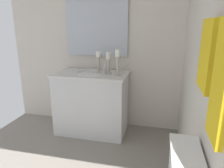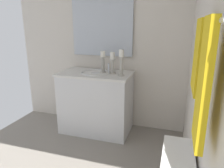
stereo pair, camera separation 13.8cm
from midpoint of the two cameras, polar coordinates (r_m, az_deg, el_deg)
The scene contains 12 objects.
floor at distance 2.53m, azimuth -11.64°, elevation -21.10°, with size 2.41×2.59×0.02m, color gray.
wall_back at distance 1.78m, azimuth 25.41°, elevation 5.60°, with size 2.41×0.04×2.45m, color silver.
wall_left at distance 3.14m, azimuth -2.14°, elevation 10.85°, with size 0.04×2.59×2.45m, color silver.
vanity_cabinet at distance 2.99m, azimuth -3.03°, elevation -4.99°, with size 0.58×1.00×0.86m.
sink_basin at distance 2.88m, azimuth -3.13°, elevation 2.33°, with size 0.40×0.40×0.24m.
mirror at distance 3.06m, azimuth -1.43°, elevation 15.31°, with size 0.02×0.90×0.81m, color silver.
candle_holder_tall at distance 2.67m, azimuth 4.05°, elevation 6.00°, with size 0.09×0.09×0.33m.
candle_holder_short at distance 2.78m, azimuth 1.57°, elevation 5.92°, with size 0.09×0.09×0.29m.
candle_holder_mid at distance 2.86m, azimuth -1.09°, elevation 6.20°, with size 0.09×0.09×0.29m.
towel_bar at distance 1.05m, azimuth 28.86°, elevation 14.69°, with size 0.02×0.02×0.68m, color silver.
towel_near_vanity at distance 1.23m, azimuth 25.52°, elevation 6.85°, with size 0.28×0.03×0.38m, color yellow.
towel_center at distance 0.91m, azimuth 27.75°, elevation -0.11°, with size 0.20×0.03×0.51m, color yellow.
Camera 2 is at (1.72, 1.11, 1.49)m, focal length 33.54 mm.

